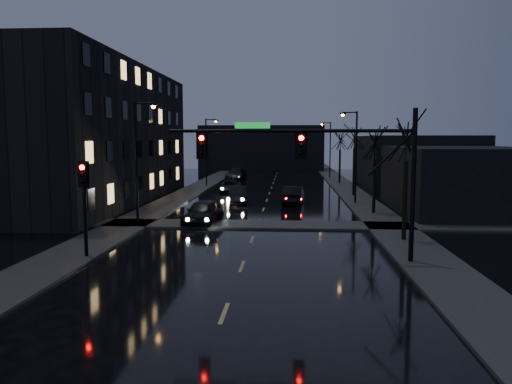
% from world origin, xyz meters
% --- Properties ---
extents(ground, '(160.00, 160.00, 0.00)m').
position_xyz_m(ground, '(0.00, 0.00, 0.00)').
color(ground, black).
rests_on(ground, ground).
extents(sidewalk_left, '(3.00, 140.00, 0.12)m').
position_xyz_m(sidewalk_left, '(-8.50, 35.00, 0.06)').
color(sidewalk_left, '#2D2D2B').
rests_on(sidewalk_left, ground).
extents(sidewalk_right, '(3.00, 140.00, 0.12)m').
position_xyz_m(sidewalk_right, '(8.50, 35.00, 0.06)').
color(sidewalk_right, '#2D2D2B').
rests_on(sidewalk_right, ground).
extents(sidewalk_cross, '(40.00, 3.00, 0.12)m').
position_xyz_m(sidewalk_cross, '(0.00, 18.50, 0.06)').
color(sidewalk_cross, '#2D2D2B').
rests_on(sidewalk_cross, ground).
extents(apartment_block, '(12.00, 30.00, 12.00)m').
position_xyz_m(apartment_block, '(-16.50, 30.00, 6.00)').
color(apartment_block, black).
rests_on(apartment_block, ground).
extents(commercial_right_near, '(10.00, 14.00, 5.00)m').
position_xyz_m(commercial_right_near, '(15.50, 26.00, 2.50)').
color(commercial_right_near, black).
rests_on(commercial_right_near, ground).
extents(commercial_right_far, '(12.00, 18.00, 6.00)m').
position_xyz_m(commercial_right_far, '(17.00, 48.00, 3.00)').
color(commercial_right_far, black).
rests_on(commercial_right_far, ground).
extents(far_block, '(22.00, 10.00, 8.00)m').
position_xyz_m(far_block, '(-3.00, 78.00, 4.00)').
color(far_block, black).
rests_on(far_block, ground).
extents(signal_mast, '(11.11, 0.41, 7.00)m').
position_xyz_m(signal_mast, '(3.85, 9.00, 4.87)').
color(signal_mast, black).
rests_on(signal_mast, ground).
extents(signal_pole_left, '(0.35, 0.41, 4.53)m').
position_xyz_m(signal_pole_left, '(-7.50, 8.99, 3.01)').
color(signal_pole_left, black).
rests_on(signal_pole_left, ground).
extents(tree_near, '(3.52, 3.52, 8.08)m').
position_xyz_m(tree_near, '(8.40, 14.00, 6.22)').
color(tree_near, black).
rests_on(tree_near, ground).
extents(tree_mid_a, '(3.30, 3.30, 7.58)m').
position_xyz_m(tree_mid_a, '(8.40, 24.00, 5.83)').
color(tree_mid_a, black).
rests_on(tree_mid_a, ground).
extents(tree_mid_b, '(3.74, 3.74, 8.59)m').
position_xyz_m(tree_mid_b, '(8.40, 36.00, 6.61)').
color(tree_mid_b, black).
rests_on(tree_mid_b, ground).
extents(tree_far, '(3.43, 3.43, 7.88)m').
position_xyz_m(tree_far, '(8.40, 50.00, 6.06)').
color(tree_far, black).
rests_on(tree_far, ground).
extents(streetlight_l_near, '(1.53, 0.28, 8.00)m').
position_xyz_m(streetlight_l_near, '(-7.58, 18.00, 4.77)').
color(streetlight_l_near, black).
rests_on(streetlight_l_near, ground).
extents(streetlight_l_far, '(1.53, 0.28, 8.00)m').
position_xyz_m(streetlight_l_far, '(-7.58, 45.00, 4.77)').
color(streetlight_l_far, black).
rests_on(streetlight_l_far, ground).
extents(streetlight_r_mid, '(1.53, 0.28, 8.00)m').
position_xyz_m(streetlight_r_mid, '(7.58, 30.00, 4.77)').
color(streetlight_r_mid, black).
rests_on(streetlight_r_mid, ground).
extents(streetlight_r_far, '(1.53, 0.28, 8.00)m').
position_xyz_m(streetlight_r_far, '(7.58, 58.00, 4.77)').
color(streetlight_r_far, black).
rests_on(streetlight_r_far, ground).
extents(oncoming_car_a, '(2.52, 4.96, 1.62)m').
position_xyz_m(oncoming_car_a, '(-3.62, 18.88, 0.81)').
color(oncoming_car_a, black).
rests_on(oncoming_car_a, ground).
extents(oncoming_car_b, '(1.99, 4.67, 1.50)m').
position_xyz_m(oncoming_car_b, '(-2.40, 29.46, 0.75)').
color(oncoming_car_b, black).
rests_on(oncoming_car_b, ground).
extents(oncoming_car_c, '(2.42, 4.78, 1.29)m').
position_xyz_m(oncoming_car_c, '(-4.10, 38.16, 0.65)').
color(oncoming_car_c, black).
rests_on(oncoming_car_c, ground).
extents(oncoming_car_d, '(2.69, 5.81, 1.64)m').
position_xyz_m(oncoming_car_d, '(-5.25, 54.17, 0.82)').
color(oncoming_car_d, black).
rests_on(oncoming_car_d, ground).
extents(lead_car, '(2.05, 4.85, 1.56)m').
position_xyz_m(lead_car, '(2.41, 29.59, 0.78)').
color(lead_car, black).
rests_on(lead_car, ground).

